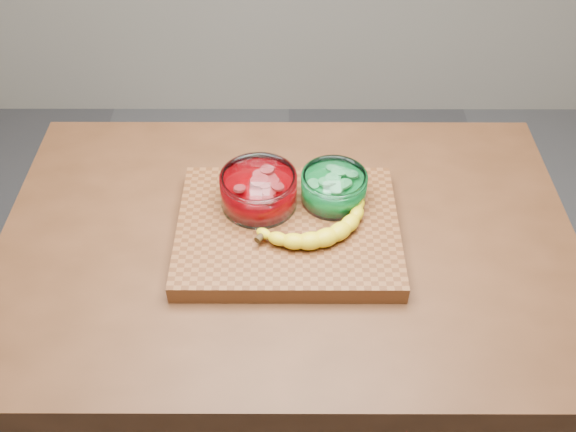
{
  "coord_description": "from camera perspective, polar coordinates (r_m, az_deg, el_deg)",
  "views": [
    {
      "loc": [
        0.0,
        -0.92,
        1.86
      ],
      "look_at": [
        0.0,
        0.0,
        0.96
      ],
      "focal_mm": 40.0,
      "sensor_mm": 36.0,
      "label": 1
    }
  ],
  "objects": [
    {
      "name": "cutting_board",
      "position": [
        1.32,
        0.0,
        -1.25
      ],
      "size": [
        0.45,
        0.35,
        0.04
      ],
      "primitive_type": "cube",
      "color": "brown",
      "rests_on": "counter"
    },
    {
      "name": "bowl_red",
      "position": [
        1.32,
        -2.61,
        2.29
      ],
      "size": [
        0.16,
        0.16,
        0.07
      ],
      "color": "white",
      "rests_on": "cutting_board"
    },
    {
      "name": "counter",
      "position": [
        1.68,
        0.0,
        -12.51
      ],
      "size": [
        1.2,
        0.8,
        0.9
      ],
      "primitive_type": "cube",
      "color": "#4E2C17",
      "rests_on": "ground"
    },
    {
      "name": "banana",
      "position": [
        1.28,
        2.24,
        -0.52
      ],
      "size": [
        0.26,
        0.17,
        0.04
      ],
      "primitive_type": null,
      "color": "yellow",
      "rests_on": "cutting_board"
    },
    {
      "name": "bowl_green",
      "position": [
        1.34,
        4.09,
        2.54
      ],
      "size": [
        0.14,
        0.14,
        0.06
      ],
      "color": "white",
      "rests_on": "cutting_board"
    }
  ]
}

